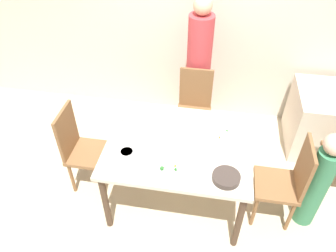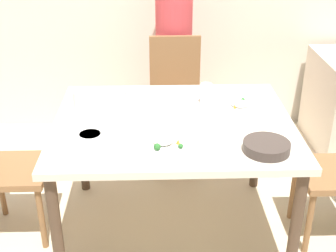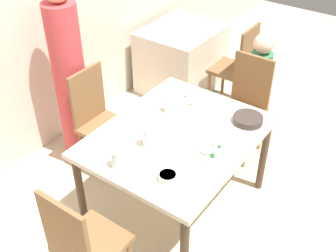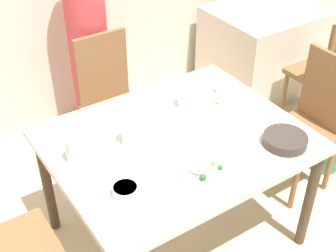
# 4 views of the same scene
# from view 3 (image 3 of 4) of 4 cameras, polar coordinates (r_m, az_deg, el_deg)

# --- Properties ---
(ground_plane) EXTENTS (10.00, 10.00, 0.00)m
(ground_plane) POSITION_cam_3_polar(r_m,az_deg,el_deg) (3.66, 1.13, -10.59)
(ground_plane) COLOR beige
(wall_back) EXTENTS (10.00, 0.06, 2.70)m
(wall_back) POSITION_cam_3_polar(r_m,az_deg,el_deg) (3.84, -18.83, 14.31)
(wall_back) COLOR beige
(wall_back) RESTS_ON ground_plane
(dining_table) EXTENTS (1.33, 1.07, 0.76)m
(dining_table) POSITION_cam_3_polar(r_m,az_deg,el_deg) (3.20, 1.27, -2.20)
(dining_table) COLOR beige
(dining_table) RESTS_ON ground_plane
(chair_adult_spot) EXTENTS (0.40, 0.40, 0.97)m
(chair_adult_spot) POSITION_cam_3_polar(r_m,az_deg,el_deg) (3.79, -9.34, 1.05)
(chair_adult_spot) COLOR brown
(chair_adult_spot) RESTS_ON ground_plane
(chair_child_spot) EXTENTS (0.40, 0.40, 0.97)m
(chair_child_spot) POSITION_cam_3_polar(r_m,az_deg,el_deg) (3.99, 10.30, 2.96)
(chair_child_spot) COLOR brown
(chair_child_spot) RESTS_ON ground_plane
(chair_empty_left) EXTENTS (0.40, 0.40, 0.97)m
(chair_empty_left) POSITION_cam_3_polar(r_m,az_deg,el_deg) (2.80, -11.47, -15.32)
(chair_empty_left) COLOR brown
(chair_empty_left) RESTS_ON ground_plane
(person_adult) EXTENTS (0.28, 0.28, 1.70)m
(person_adult) POSITION_cam_3_polar(r_m,az_deg,el_deg) (3.83, -13.13, 6.12)
(person_adult) COLOR #C63D42
(person_adult) RESTS_ON ground_plane
(person_child) EXTENTS (0.21, 0.21, 1.12)m
(person_child) POSITION_cam_3_polar(r_m,az_deg,el_deg) (4.19, 12.01, 4.96)
(person_child) COLOR #387F56
(person_child) RESTS_ON ground_plane
(bowl_curry) EXTENTS (0.23, 0.23, 0.05)m
(bowl_curry) POSITION_cam_3_polar(r_m,az_deg,el_deg) (3.31, 10.78, 0.93)
(bowl_curry) COLOR #3D332D
(bowl_curry) RESTS_ON dining_table
(plate_rice_adult) EXTENTS (0.24, 0.24, 0.05)m
(plate_rice_adult) POSITION_cam_3_polar(r_m,az_deg,el_deg) (2.98, 5.79, -3.37)
(plate_rice_adult) COLOR white
(plate_rice_adult) RESTS_ON dining_table
(plate_rice_child) EXTENTS (0.26, 0.26, 0.05)m
(plate_rice_child) POSITION_cam_3_polar(r_m,az_deg,el_deg) (3.48, 2.82, 3.21)
(plate_rice_child) COLOR white
(plate_rice_child) RESTS_ON dining_table
(bowl_rice_small) EXTENTS (0.13, 0.13, 0.04)m
(bowl_rice_small) POSITION_cam_3_polar(r_m,az_deg,el_deg) (2.76, -0.05, -6.83)
(bowl_rice_small) COLOR white
(bowl_rice_small) RESTS_ON dining_table
(glass_water_tall) EXTENTS (0.07, 0.07, 0.13)m
(glass_water_tall) POSITION_cam_3_polar(r_m,az_deg,el_deg) (3.35, 0.11, 2.90)
(glass_water_tall) COLOR silver
(glass_water_tall) RESTS_ON dining_table
(glass_water_short) EXTENTS (0.08, 0.08, 0.15)m
(glass_water_short) POSITION_cam_3_polar(r_m,az_deg,el_deg) (3.00, -2.75, -1.49)
(glass_water_short) COLOR silver
(glass_water_short) RESTS_ON dining_table
(glass_water_center) EXTENTS (0.08, 0.08, 0.13)m
(glass_water_center) POSITION_cam_3_polar(r_m,az_deg,el_deg) (2.85, -6.94, -4.44)
(glass_water_center) COLOR silver
(glass_water_center) RESTS_ON dining_table
(napkin_folded) EXTENTS (0.14, 0.14, 0.01)m
(napkin_folded) POSITION_cam_3_polar(r_m,az_deg,el_deg) (3.28, -3.23, 0.68)
(napkin_folded) COLOR white
(napkin_folded) RESTS_ON dining_table
(fork_steel) EXTENTS (0.18, 0.03, 0.01)m
(fork_steel) POSITION_cam_3_polar(r_m,az_deg,el_deg) (3.09, -6.20, -2.01)
(fork_steel) COLOR silver
(fork_steel) RESTS_ON dining_table
(background_table) EXTENTS (0.89, 0.77, 0.75)m
(background_table) POSITION_cam_3_polar(r_m,az_deg,el_deg) (5.02, 1.81, 9.12)
(background_table) COLOR beige
(background_table) RESTS_ON ground_plane
(chair_background) EXTENTS (0.40, 0.40, 0.97)m
(chair_background) POSITION_cam_3_polar(r_m,az_deg,el_deg) (4.64, 9.38, 8.14)
(chair_background) COLOR brown
(chair_background) RESTS_ON ground_plane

